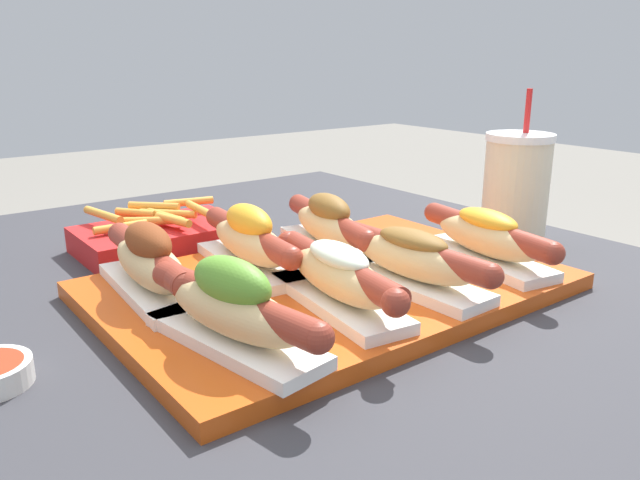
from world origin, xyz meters
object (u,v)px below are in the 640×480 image
object	(u,v)px
hot_dog_0	(233,308)
hot_dog_6	(329,225)
hot_dog_1	(335,277)
hot_dog_5	(250,240)
serving_tray	(331,285)
drink_cup	(516,189)
hot_dog_4	(148,262)
fries_basket	(161,235)
hot_dog_2	(412,259)
hot_dog_3	(486,237)

from	to	relation	value
hot_dog_0	hot_dog_6	xyz separation A→B (m)	(0.23, 0.17, -0.00)
hot_dog_1	hot_dog_5	xyz separation A→B (m)	(-0.01, 0.15, 0.00)
serving_tray	hot_dog_5	size ratio (longest dim) A/B	2.23
drink_cup	hot_dog_4	bearing A→B (deg)	170.86
hot_dog_5	fries_basket	xyz separation A→B (m)	(-0.03, 0.19, -0.03)
serving_tray	hot_dog_2	size ratio (longest dim) A/B	2.22
hot_dog_5	hot_dog_6	world-z (taller)	hot_dog_5
hot_dog_1	hot_dog_5	world-z (taller)	hot_dog_5
drink_cup	serving_tray	bearing A→B (deg)	179.61
hot_dog_6	drink_cup	distance (m)	0.28
hot_dog_2	hot_dog_5	xyz separation A→B (m)	(-0.11, 0.16, 0.00)
serving_tray	hot_dog_6	bearing A→B (deg)	53.34
hot_dog_2	hot_dog_5	distance (m)	0.19
hot_dog_4	hot_dog_5	size ratio (longest dim) A/B	1.00
hot_dog_4	hot_dog_6	xyz separation A→B (m)	(0.24, 0.00, -0.00)
hot_dog_0	hot_dog_6	bearing A→B (deg)	35.30
serving_tray	drink_cup	world-z (taller)	drink_cup
hot_dog_5	drink_cup	distance (m)	0.40
hot_dog_3	hot_dog_1	bearing A→B (deg)	179.46
hot_dog_2	hot_dog_6	xyz separation A→B (m)	(0.01, 0.16, 0.00)
hot_dog_2	hot_dog_6	distance (m)	0.16
hot_dog_3	hot_dog_4	bearing A→B (deg)	157.16
hot_dog_2	hot_dog_1	bearing A→B (deg)	176.69
hot_dog_6	fries_basket	bearing A→B (deg)	127.10
hot_dog_5	fries_basket	size ratio (longest dim) A/B	1.03
hot_dog_3	hot_dog_4	xyz separation A→B (m)	(-0.36, 0.15, 0.00)
hot_dog_2	hot_dog_3	size ratio (longest dim) A/B	1.01
hot_dog_1	fries_basket	bearing A→B (deg)	95.80
hot_dog_4	hot_dog_2	bearing A→B (deg)	-33.87
hot_dog_4	fries_basket	world-z (taller)	hot_dog_4
hot_dog_2	drink_cup	bearing A→B (deg)	14.77
serving_tray	drink_cup	size ratio (longest dim) A/B	2.32
hot_dog_0	hot_dog_4	bearing A→B (deg)	92.78
serving_tray	hot_dog_2	distance (m)	0.10
hot_dog_4	hot_dog_3	bearing A→B (deg)	-22.84
drink_cup	hot_dog_2	bearing A→B (deg)	-165.23
hot_dog_5	fries_basket	bearing A→B (deg)	98.75
hot_dog_1	hot_dog_3	bearing A→B (deg)	-0.54
hot_dog_2	hot_dog_3	xyz separation A→B (m)	(0.13, 0.00, 0.00)
hot_dog_3	fries_basket	world-z (taller)	hot_dog_3
hot_dog_0	fries_basket	distance (m)	0.37
hot_dog_0	hot_dog_6	distance (m)	0.29
hot_dog_1	hot_dog_4	bearing A→B (deg)	131.03
hot_dog_3	hot_dog_6	world-z (taller)	hot_dog_6
hot_dog_2	fries_basket	distance (m)	0.38
hot_dog_6	drink_cup	bearing A→B (deg)	-17.01
hot_dog_0	drink_cup	distance (m)	0.51
hot_dog_0	hot_dog_1	distance (m)	0.12
hot_dog_2	drink_cup	size ratio (longest dim) A/B	1.05
hot_dog_1	hot_dog_6	xyz separation A→B (m)	(0.11, 0.15, 0.00)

